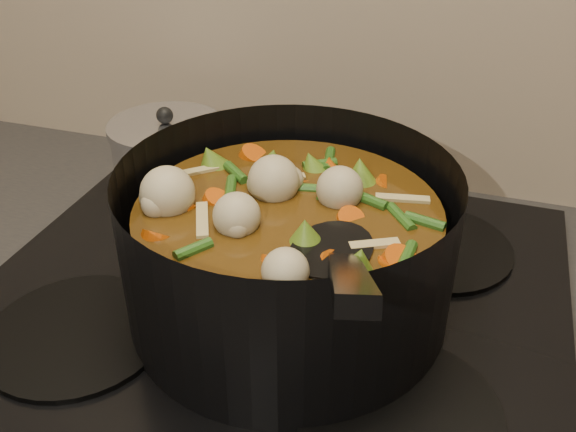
% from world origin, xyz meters
% --- Properties ---
extents(stovetop, '(0.62, 0.54, 0.03)m').
position_xyz_m(stovetop, '(0.00, 1.93, 0.92)').
color(stovetop, black).
rests_on(stovetop, counter).
extents(stockpot, '(0.34, 0.43, 0.24)m').
position_xyz_m(stockpot, '(0.03, 1.90, 1.01)').
color(stockpot, black).
rests_on(stockpot, stovetop).
extents(saucepan, '(0.15, 0.15, 0.12)m').
position_xyz_m(saucepan, '(-0.20, 2.09, 0.98)').
color(saucepan, silver).
rests_on(saucepan, stovetop).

